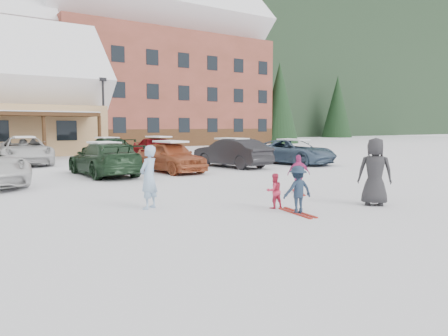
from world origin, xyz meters
TOP-DOWN VIEW (x-y plane):
  - ground at (0.00, 0.00)m, footprint 160.00×160.00m
  - alpine_hotel at (14.27, 38.00)m, footprint 31.48×14.01m
  - lamp_post at (4.78, 23.25)m, footprint 0.50×0.25m
  - conifer_1 at (30.00, 32.00)m, footprint 4.84×4.84m
  - conifer_3 at (6.00, 44.00)m, footprint 3.96×3.96m
  - conifer_4 at (34.00, 46.00)m, footprint 5.06×5.06m
  - adult_skier at (-1.66, 1.59)m, footprint 0.72×0.65m
  - toddler_red at (1.04, -0.22)m, footprint 0.50×0.42m
  - child_navy at (1.07, -1.05)m, footprint 0.83×0.57m
  - skis_child_navy at (1.07, -1.05)m, footprint 0.46×1.41m
  - child_magenta at (3.41, 1.31)m, footprint 0.76×0.65m
  - skis_child_magenta at (3.41, 1.31)m, footprint 0.96×1.27m
  - bystander_dark at (3.57, -1.42)m, footprint 1.01×1.06m
  - parked_car_3 at (-0.02, 9.61)m, footprint 2.01×4.94m
  - parked_car_4 at (3.00, 9.26)m, footprint 2.00×4.31m
  - parked_car_5 at (6.73, 9.61)m, footprint 2.25×4.70m
  - parked_car_6 at (10.66, 9.17)m, footprint 3.02×5.26m
  - parked_car_10 at (-1.83, 17.24)m, footprint 2.96×5.71m
  - parked_car_11 at (3.01, 17.71)m, footprint 2.14×4.93m
  - parked_car_12 at (6.02, 16.64)m, footprint 2.27×4.45m

SIDE VIEW (x-z plane):
  - ground at x=0.00m, z-range 0.00..0.00m
  - skis_child_navy at x=1.07m, z-range 0.00..0.03m
  - skis_child_magenta at x=3.41m, z-range 0.00..0.03m
  - toddler_red at x=1.04m, z-range 0.00..0.92m
  - child_navy at x=1.07m, z-range 0.00..1.18m
  - child_magenta at x=3.41m, z-range 0.00..1.22m
  - parked_car_6 at x=10.66m, z-range 0.00..1.38m
  - parked_car_11 at x=3.01m, z-range 0.00..1.41m
  - parked_car_4 at x=3.00m, z-range 0.00..1.43m
  - parked_car_3 at x=-0.02m, z-range 0.00..1.43m
  - parked_car_12 at x=6.02m, z-range 0.00..1.45m
  - parked_car_5 at x=6.73m, z-range 0.00..1.49m
  - parked_car_10 at x=-1.83m, z-range 0.00..1.54m
  - adult_skier at x=-1.66m, z-range 0.00..1.65m
  - bystander_dark at x=3.57m, z-range 0.00..1.83m
  - lamp_post at x=4.78m, z-range 0.40..6.07m
  - conifer_3 at x=6.00m, z-range 0.53..9.71m
  - conifer_1 at x=30.00m, z-range 0.65..11.87m
  - conifer_4 at x=34.00m, z-range 0.68..12.41m
  - alpine_hotel at x=14.27m, z-range -2.11..19.37m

